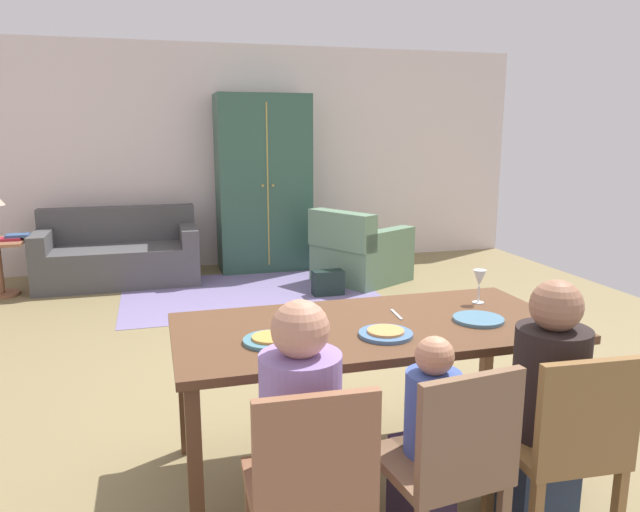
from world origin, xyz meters
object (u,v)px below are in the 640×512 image
(person_man, at_px, (299,451))
(handbag, at_px, (328,283))
(plate_near_child, at_px, (386,334))
(dining_chair_woman, at_px, (567,441))
(plate_near_man, at_px, (271,340))
(dining_table, at_px, (372,337))
(dining_chair_man, at_px, (310,483))
(couch, at_px, (119,256))
(armoire, at_px, (263,183))
(wine_glass, at_px, (479,280))
(person_child, at_px, (426,452))
(person_woman, at_px, (542,415))
(armchair, at_px, (359,253))
(dining_chair_child, at_px, (450,460))
(book_upper, at_px, (18,235))
(plate_near_woman, at_px, (478,319))
(book_lower, at_px, (10,239))

(person_man, xyz_separation_m, handbag, (1.23, 3.79, -0.38))
(plate_near_child, height_order, dining_chair_woman, dining_chair_woman)
(plate_near_man, bearing_deg, dining_table, 12.87)
(dining_chair_man, height_order, handbag, dining_chair_man)
(couch, bearing_deg, armoire, 7.86)
(plate_near_man, xyz_separation_m, dining_chair_woman, (1.05, -0.69, -0.28))
(wine_glass, xyz_separation_m, couch, (-2.08, 4.13, -0.59))
(plate_near_child, distance_m, person_child, 0.57)
(dining_table, xyz_separation_m, person_child, (-0.00, -0.64, -0.26))
(couch, xyz_separation_m, armoire, (1.70, 0.23, 0.75))
(person_woman, height_order, armchair, person_woman)
(couch, height_order, armchair, same)
(dining_chair_child, relative_size, book_upper, 3.95)
(plate_near_woman, xyz_separation_m, dining_chair_woman, (-0.01, -0.71, -0.28))
(book_upper, bearing_deg, plate_near_man, -66.35)
(plate_near_man, relative_size, dining_chair_woman, 0.29)
(dining_chair_man, distance_m, book_lower, 5.20)
(person_man, xyz_separation_m, dining_chair_child, (0.53, -0.17, -0.02))
(plate_near_child, height_order, person_woman, person_woman)
(couch, bearing_deg, person_man, -80.01)
(wine_glass, distance_m, handbag, 3.07)
(plate_near_child, bearing_deg, book_lower, 119.96)
(plate_near_man, height_order, wine_glass, wine_glass)
(plate_near_man, distance_m, person_woman, 1.20)
(person_child, bearing_deg, person_woman, 0.57)
(plate_near_man, bearing_deg, armoire, 79.90)
(dining_chair_woman, bearing_deg, dining_chair_man, -179.99)
(handbag, bearing_deg, plate_near_child, -102.04)
(plate_near_woman, bearing_deg, person_child, -134.35)
(dining_chair_child, relative_size, dining_chair_woman, 1.00)
(plate_near_child, distance_m, book_upper, 4.85)
(dining_chair_child, bearing_deg, dining_table, 90.65)
(dining_chair_man, distance_m, person_woman, 1.07)
(dining_chair_man, distance_m, handbag, 4.17)
(armchair, relative_size, book_upper, 5.29)
(dining_chair_man, bearing_deg, plate_near_child, 50.05)
(plate_near_woman, bearing_deg, plate_near_man, -178.91)
(dining_table, relative_size, couch, 1.11)
(armchair, relative_size, handbag, 3.64)
(plate_near_woman, distance_m, person_man, 1.21)
(wine_glass, bearing_deg, book_lower, 128.97)
(plate_near_woman, relative_size, wine_glass, 1.34)
(armchair, bearing_deg, person_man, -112.18)
(plate_near_woman, bearing_deg, handbag, 86.73)
(plate_near_man, height_order, book_upper, plate_near_man)
(dining_chair_child, xyz_separation_m, person_woman, (0.52, 0.17, 0.02))
(person_child, distance_m, person_woman, 0.54)
(person_child, height_order, handbag, person_child)
(person_child, distance_m, armoire, 5.23)
(person_man, distance_m, armoire, 5.27)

